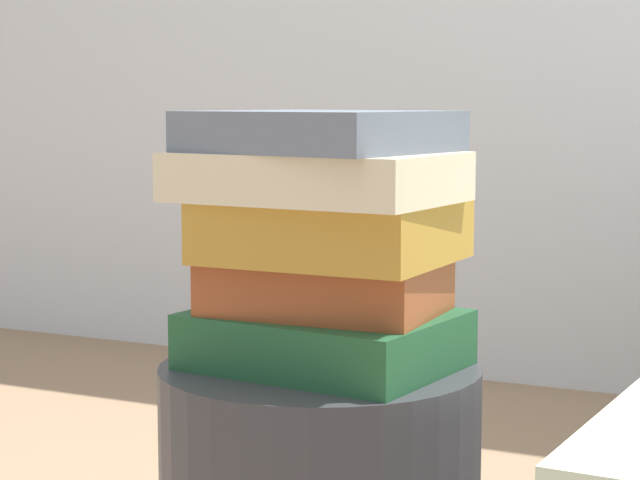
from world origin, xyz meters
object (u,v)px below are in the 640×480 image
object	(u,v)px
book_forest	(326,339)
book_ochre	(332,230)
book_rust	(327,286)
book_cream	(317,177)
book_slate	(315,131)

from	to	relation	value
book_forest	book_ochre	bearing A→B (deg)	28.60
book_forest	book_rust	world-z (taller)	book_rust
book_ochre	book_cream	world-z (taller)	book_cream
book_ochre	book_cream	size ratio (longest dim) A/B	0.87
book_forest	book_cream	size ratio (longest dim) A/B	0.94
book_ochre	book_slate	distance (m)	0.10
book_rust	book_ochre	world-z (taller)	book_ochre
book_forest	book_rust	distance (m)	0.06
book_cream	book_rust	bearing A→B (deg)	72.38
book_ochre	book_forest	bearing A→B (deg)	-157.11
book_rust	book_ochre	size ratio (longest dim) A/B	0.97
book_forest	book_ochre	size ratio (longest dim) A/B	1.08
book_forest	book_slate	world-z (taller)	book_slate
book_ochre	book_slate	bearing A→B (deg)	-152.32
book_rust	book_slate	world-z (taller)	book_slate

